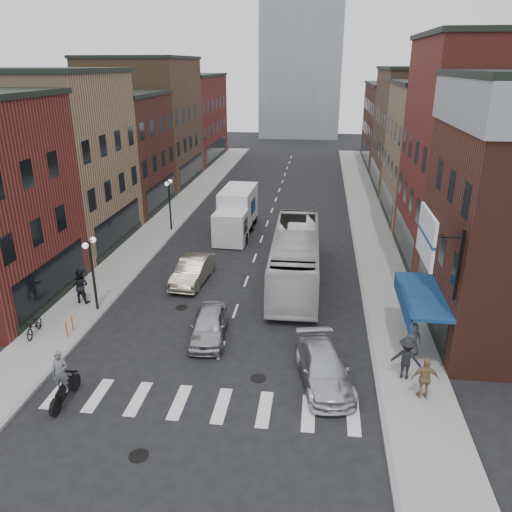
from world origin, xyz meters
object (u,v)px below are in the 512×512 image
Objects in this scene: billboard_sign at (429,238)px; sedan_left_far at (193,271)px; motorcycle_rider at (62,379)px; transit_bus at (295,257)px; streetlamp_near at (92,262)px; sedan_left_near at (209,325)px; box_truck at (236,213)px; ped_right_b at (425,378)px; ped_right_c at (413,339)px; curb_car at (324,368)px; ped_right_a at (406,358)px; bike_rack at (69,326)px; parked_bicycle at (34,326)px; streetlamp_far at (169,196)px; ped_left_solo at (80,286)px.

billboard_sign is 15.21m from sedan_left_far.
transit_bus reaches higher than motorcycle_rider.
transit_bus is at bearing 27.53° from streetlamp_near.
streetlamp_near is 0.89× the size of sedan_left_far.
box_truck is at bearing 89.34° from sedan_left_near.
ped_right_b is 3.24m from ped_right_c.
streetlamp_near reaches higher than sedan_left_far.
sedan_left_far is at bearing 118.17° from curb_car.
sedan_left_near is 9.27m from ped_right_a.
motorcycle_rider is (2.04, -7.61, -1.81)m from streetlamp_near.
curb_car is at bearing -10.22° from bike_rack.
parked_bicycle reaches higher than bike_rack.
ped_right_a is at bearing -117.78° from billboard_sign.
motorcycle_rider is 0.51× the size of sedan_left_far.
ped_right_a is at bearing -15.60° from streetlamp_near.
streetlamp_far reaches higher than sedan_left_near.
streetlamp_near is 16.44m from ped_right_c.
box_truck is (5.47, 16.81, 1.12)m from bike_rack.
ped_right_c is at bearing -89.89° from ped_right_a.
box_truck is at bearing 69.52° from streetlamp_near.
streetlamp_near is at bearing -13.41° from ped_right_c.
bike_rack is at bearing -117.44° from sedan_left_far.
bike_rack is 3.60m from ped_left_solo.
bike_rack is 1.69m from parked_bicycle.
curb_car is 4.01m from ped_right_b.
ped_right_b is (0.53, -1.30, -0.06)m from ped_right_a.
motorcycle_rider reaches higher than bike_rack.
ped_right_b is (16.08, -19.64, -1.87)m from streetlamp_far.
ped_right_a is 2.03m from ped_right_c.
motorcycle_rider reaches higher than ped_right_b.
curb_car is (12.15, -4.93, -2.22)m from streetlamp_near.
streetlamp_near is 17.14m from ped_right_b.
billboard_sign is 18.70m from parked_bicycle.
streetlamp_far is at bearing 107.08° from sedan_left_near.
parked_bicycle is (-6.06, -7.42, -0.15)m from sedan_left_far.
transit_bus is at bearing -44.84° from ped_right_a.
ped_left_solo reaches higher than ped_right_a.
box_truck is 16.14m from sedan_left_near.
ped_right_c is (14.10, 5.20, -0.17)m from motorcycle_rider.
sedan_left_near is at bearing 139.62° from curb_car.
ped_right_c is (16.14, -2.41, -1.98)m from streetlamp_near.
ped_left_solo is (-17.18, 4.21, -5.00)m from billboard_sign.
motorcycle_rider is 12.25m from sedan_left_far.
billboard_sign reaches higher than ped_right_b.
curb_car is (5.55, -2.98, -0.02)m from sedan_left_near.
motorcycle_rider is 15.03m from ped_right_c.
motorcycle_rider reaches higher than ped_left_solo.
ped_right_a is (15.74, -1.64, 0.55)m from bike_rack.
sedan_left_near is (6.60, -15.95, -2.20)m from streetlamp_far.
transit_bus is at bearing -57.86° from box_truck.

